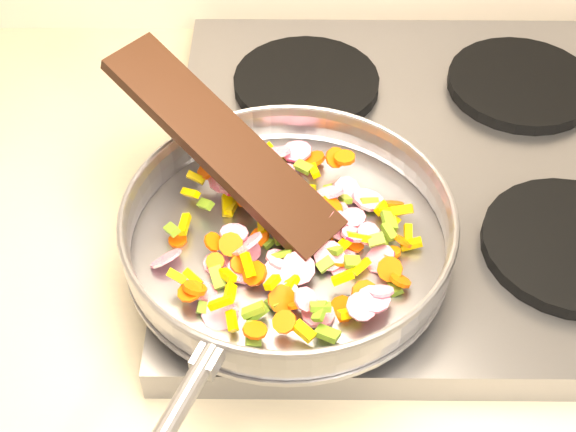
{
  "coord_description": "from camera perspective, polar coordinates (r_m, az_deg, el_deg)",
  "views": [
    {
      "loc": [
        -0.86,
        0.96,
        1.59
      ],
      "look_at": [
        -0.86,
        1.51,
        1.0
      ],
      "focal_mm": 50.0,
      "sensor_mm": 36.0,
      "label": 1
    }
  ],
  "objects": [
    {
      "name": "grate_fl",
      "position": [
        0.85,
        1.45,
        -1.98
      ],
      "size": [
        0.19,
        0.19,
        0.02
      ],
      "primitive_type": "cylinder",
      "color": "black",
      "rests_on": "cooktop"
    },
    {
      "name": "vegetable_heap",
      "position": [
        0.82,
        0.44,
        -1.58
      ],
      "size": [
        0.28,
        0.29,
        0.05
      ],
      "color": "#D9B000",
      "rests_on": "saute_pan"
    },
    {
      "name": "grate_br",
      "position": [
        1.1,
        16.24,
        9.01
      ],
      "size": [
        0.19,
        0.19,
        0.02
      ],
      "primitive_type": "cylinder",
      "color": "black",
      "rests_on": "cooktop"
    },
    {
      "name": "grate_fr",
      "position": [
        0.9,
        19.5,
        -1.98
      ],
      "size": [
        0.19,
        0.19,
        0.02
      ],
      "primitive_type": "cylinder",
      "color": "black",
      "rests_on": "cooktop"
    },
    {
      "name": "wooden_spatula",
      "position": [
        0.84,
        -4.65,
        5.12
      ],
      "size": [
        0.26,
        0.23,
        0.12
      ],
      "primitive_type": "cube",
      "rotation": [
        0.0,
        -0.37,
        2.45
      ],
      "color": "black",
      "rests_on": "saute_pan"
    },
    {
      "name": "grate_bl",
      "position": [
        1.06,
        1.31,
        9.46
      ],
      "size": [
        0.19,
        0.19,
        0.02
      ],
      "primitive_type": "cylinder",
      "color": "black",
      "rests_on": "cooktop"
    },
    {
      "name": "saute_pan",
      "position": [
        0.82,
        -0.06,
        -0.93
      ],
      "size": [
        0.38,
        0.52,
        0.05
      ],
      "rotation": [
        0.0,
        0.0,
        -0.39
      ],
      "color": "#9E9EA5",
      "rests_on": "grate_fl"
    },
    {
      "name": "cooktop",
      "position": [
        0.98,
        9.54,
        3.05
      ],
      "size": [
        0.6,
        0.6,
        0.04
      ],
      "primitive_type": "cube",
      "color": "#939399",
      "rests_on": "counter_top"
    }
  ]
}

